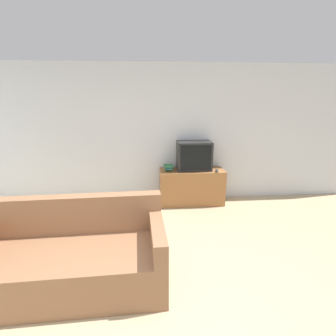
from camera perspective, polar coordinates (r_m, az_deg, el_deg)
ground_plane at (r=2.80m, az=-5.09°, el=-30.79°), size 14.00×14.00×0.00m
wall_back at (r=5.02m, az=-5.29°, el=7.18°), size 9.00×0.06×2.60m
tv_stand at (r=5.06m, az=5.17°, el=-4.07°), size 1.21×0.45×0.66m
television at (r=4.93m, az=5.71°, el=2.68°), size 0.64×0.38×0.54m
couch at (r=3.18m, az=-19.91°, el=-18.26°), size 2.00×0.99×0.92m
book_stack at (r=4.91m, az=0.09°, el=0.13°), size 0.17×0.21×0.10m
remote_on_stand at (r=4.93m, az=10.57°, el=-0.60°), size 0.08×0.17×0.02m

